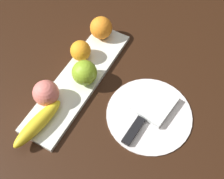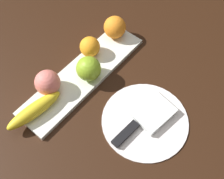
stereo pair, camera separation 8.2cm
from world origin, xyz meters
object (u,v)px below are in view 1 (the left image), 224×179
object	(u,v)px
fruit_tray	(77,80)
folded_napkin	(154,104)
apple	(84,73)
orange_near_banana	(81,51)
peach	(46,93)
dinner_plate	(149,114)
banana	(38,123)
knife	(136,126)
orange_near_apple	(101,28)

from	to	relation	value
fruit_tray	folded_napkin	distance (m)	0.25
apple	orange_near_banana	bearing A→B (deg)	40.09
fruit_tray	peach	distance (m)	0.12
orange_near_banana	dinner_plate	xyz separation A→B (m)	(-0.08, -0.28, -0.04)
banana	knife	world-z (taller)	banana
orange_near_apple	folded_napkin	size ratio (longest dim) A/B	0.67
banana	orange_near_apple	size ratio (longest dim) A/B	2.37
apple	banana	xyz separation A→B (m)	(-0.19, 0.03, -0.02)
apple	folded_napkin	distance (m)	0.22
orange_near_apple	peach	xyz separation A→B (m)	(-0.29, 0.01, 0.00)
dinner_plate	folded_napkin	distance (m)	0.03
fruit_tray	apple	bearing A→B (deg)	-72.98
peach	dinner_plate	bearing A→B (deg)	-69.39
orange_near_banana	fruit_tray	bearing A→B (deg)	-157.13
peach	folded_napkin	xyz separation A→B (m)	(0.14, -0.28, -0.04)
apple	knife	size ratio (longest dim) A/B	0.42
banana	orange_near_banana	xyz separation A→B (m)	(0.26, 0.03, 0.01)
apple	dinner_plate	size ratio (longest dim) A/B	0.30
dinner_plate	folded_napkin	world-z (taller)	folded_napkin
orange_near_apple	folded_napkin	bearing A→B (deg)	-120.39
orange_near_banana	dinner_plate	bearing A→B (deg)	-105.34
banana	knife	xyz separation A→B (m)	(0.13, -0.24, -0.02)
peach	folded_napkin	size ratio (longest dim) A/B	0.68
fruit_tray	folded_napkin	world-z (taller)	folded_napkin
knife	banana	bearing A→B (deg)	123.35
banana	orange_near_banana	distance (m)	0.26
orange_near_banana	folded_napkin	size ratio (longest dim) A/B	0.58
peach	fruit_tray	bearing A→B (deg)	-17.40
banana	peach	size ratio (longest dim) A/B	2.33
orange_near_apple	orange_near_banana	xyz separation A→B (m)	(-0.11, 0.01, -0.00)
apple	banana	size ratio (longest dim) A/B	0.43
banana	orange_near_apple	xyz separation A→B (m)	(0.37, 0.02, 0.02)
fruit_tray	dinner_plate	distance (m)	0.25
fruit_tray	orange_near_apple	bearing A→B (deg)	6.74
knife	folded_napkin	bearing A→B (deg)	-4.93
fruit_tray	dinner_plate	size ratio (longest dim) A/B	1.84
orange_near_banana	dinner_plate	distance (m)	0.29
orange_near_apple	knife	bearing A→B (deg)	-133.90
orange_near_banana	dinner_plate	world-z (taller)	orange_near_banana
banana	peach	xyz separation A→B (m)	(0.08, 0.03, 0.02)
banana	knife	distance (m)	0.27
folded_napkin	dinner_plate	bearing A→B (deg)	180.00
orange_near_apple	knife	xyz separation A→B (m)	(-0.24, -0.25, -0.04)
fruit_tray	banana	size ratio (longest dim) A/B	2.62
folded_napkin	knife	size ratio (longest dim) A/B	0.61
apple	knife	bearing A→B (deg)	-107.20
apple	banana	distance (m)	0.20
peach	knife	world-z (taller)	peach
banana	dinner_plate	distance (m)	0.31
banana	orange_near_banana	world-z (taller)	orange_near_banana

